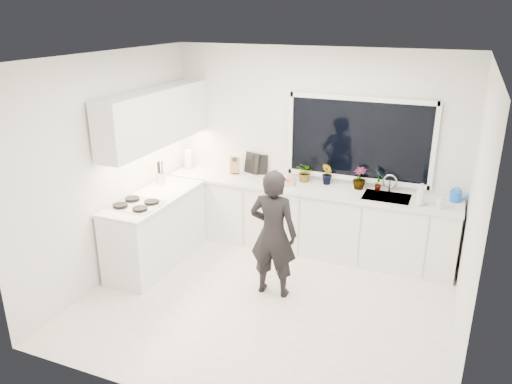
% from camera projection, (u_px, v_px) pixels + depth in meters
% --- Properties ---
extents(floor, '(4.00, 3.50, 0.02)m').
position_uv_depth(floor, '(266.00, 301.00, 5.71)').
color(floor, beige).
rests_on(floor, ground).
extents(wall_back, '(4.00, 0.02, 2.70)m').
position_uv_depth(wall_back, '(314.00, 149.00, 6.76)').
color(wall_back, white).
rests_on(wall_back, ground).
extents(wall_left, '(0.02, 3.50, 2.70)m').
position_uv_depth(wall_left, '(111.00, 168.00, 5.96)').
color(wall_left, white).
rests_on(wall_left, ground).
extents(wall_right, '(0.02, 3.50, 2.70)m').
position_uv_depth(wall_right, '(474.00, 219.00, 4.52)').
color(wall_right, white).
rests_on(wall_right, ground).
extents(ceiling, '(4.00, 3.50, 0.02)m').
position_uv_depth(ceiling, '(268.00, 57.00, 4.77)').
color(ceiling, white).
rests_on(ceiling, wall_back).
extents(window, '(1.80, 0.02, 1.00)m').
position_uv_depth(window, '(359.00, 140.00, 6.45)').
color(window, black).
rests_on(window, wall_back).
extents(base_cabinets_back, '(3.92, 0.58, 0.88)m').
position_uv_depth(base_cabinets_back, '(305.00, 219.00, 6.81)').
color(base_cabinets_back, white).
rests_on(base_cabinets_back, floor).
extents(base_cabinets_left, '(0.58, 1.60, 0.88)m').
position_uv_depth(base_cabinets_left, '(157.00, 231.00, 6.46)').
color(base_cabinets_left, white).
rests_on(base_cabinets_left, floor).
extents(countertop_back, '(3.94, 0.62, 0.04)m').
position_uv_depth(countertop_back, '(306.00, 188.00, 6.64)').
color(countertop_back, silver).
rests_on(countertop_back, base_cabinets_back).
extents(countertop_left, '(0.62, 1.60, 0.04)m').
position_uv_depth(countertop_left, '(154.00, 197.00, 6.30)').
color(countertop_left, silver).
rests_on(countertop_left, base_cabinets_left).
extents(upper_cabinets, '(0.34, 2.10, 0.70)m').
position_uv_depth(upper_cabinets, '(156.00, 117.00, 6.32)').
color(upper_cabinets, white).
rests_on(upper_cabinets, wall_left).
extents(sink, '(0.58, 0.42, 0.14)m').
position_uv_depth(sink, '(386.00, 200.00, 6.28)').
color(sink, silver).
rests_on(sink, countertop_back).
extents(faucet, '(0.03, 0.03, 0.22)m').
position_uv_depth(faucet, '(390.00, 184.00, 6.40)').
color(faucet, silver).
rests_on(faucet, countertop_back).
extents(stovetop, '(0.56, 0.48, 0.03)m').
position_uv_depth(stovetop, '(136.00, 204.00, 5.99)').
color(stovetop, black).
rests_on(stovetop, countertop_left).
extents(person, '(0.56, 0.38, 1.51)m').
position_uv_depth(person, '(273.00, 234.00, 5.62)').
color(person, black).
rests_on(person, floor).
extents(pizza_tray, '(0.48, 0.41, 0.03)m').
position_uv_depth(pizza_tray, '(280.00, 182.00, 6.74)').
color(pizza_tray, silver).
rests_on(pizza_tray, countertop_back).
extents(pizza, '(0.44, 0.37, 0.01)m').
position_uv_depth(pizza, '(280.00, 181.00, 6.74)').
color(pizza, red).
rests_on(pizza, pizza_tray).
extents(watering_can, '(0.18, 0.18, 0.13)m').
position_uv_depth(watering_can, '(456.00, 196.00, 6.10)').
color(watering_can, blue).
rests_on(watering_can, countertop_back).
extents(paper_towel_roll, '(0.13, 0.13, 0.26)m').
position_uv_depth(paper_towel_roll, '(188.00, 160.00, 7.35)').
color(paper_towel_roll, silver).
rests_on(paper_towel_roll, countertop_back).
extents(knife_block, '(0.16, 0.14, 0.22)m').
position_uv_depth(knife_block, '(235.00, 166.00, 7.13)').
color(knife_block, '#9A6448').
rests_on(knife_block, countertop_back).
extents(utensil_crock, '(0.16, 0.16, 0.16)m').
position_uv_depth(utensil_crock, '(161.00, 178.00, 6.72)').
color(utensil_crock, '#B0B0B5').
rests_on(utensil_crock, countertop_left).
extents(picture_frame_large, '(0.22, 0.08, 0.28)m').
position_uv_depth(picture_frame_large, '(260.00, 165.00, 7.08)').
color(picture_frame_large, black).
rests_on(picture_frame_large, countertop_back).
extents(picture_frame_small, '(0.24, 0.10, 0.30)m').
position_uv_depth(picture_frame_small, '(252.00, 163.00, 7.12)').
color(picture_frame_small, black).
rests_on(picture_frame_small, countertop_back).
extents(herb_plants, '(1.20, 0.29, 0.30)m').
position_uv_depth(herb_plants, '(333.00, 175.00, 6.62)').
color(herb_plants, '#26662D').
rests_on(herb_plants, countertop_back).
extents(soap_bottles, '(0.37, 0.15, 0.28)m').
position_uv_depth(soap_bottles, '(427.00, 196.00, 5.92)').
color(soap_bottles, '#D8BF66').
rests_on(soap_bottles, countertop_back).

